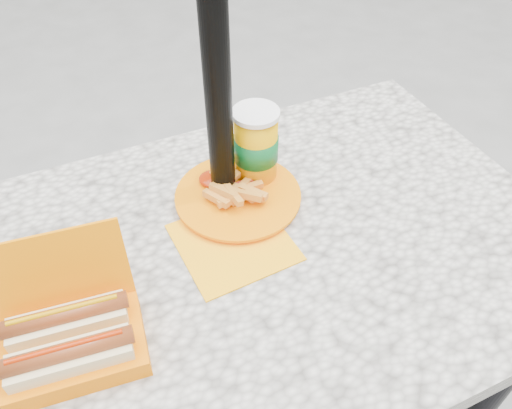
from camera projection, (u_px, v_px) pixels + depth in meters
name	position (u px, v px, depth m)	size (l,w,h in m)	color
picnic_table	(255.00, 281.00, 1.02)	(1.20, 0.80, 0.75)	beige
umbrella_pole	(214.00, 37.00, 0.81)	(0.05, 0.05, 2.20)	black
hotdog_box	(71.00, 339.00, 0.76)	(0.23, 0.20, 0.17)	orange
fries_plate	(236.00, 198.00, 1.02)	(0.29, 0.34, 0.05)	#FFA50C
soda_cup	(256.00, 147.00, 1.02)	(0.09, 0.09, 0.18)	#E39900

